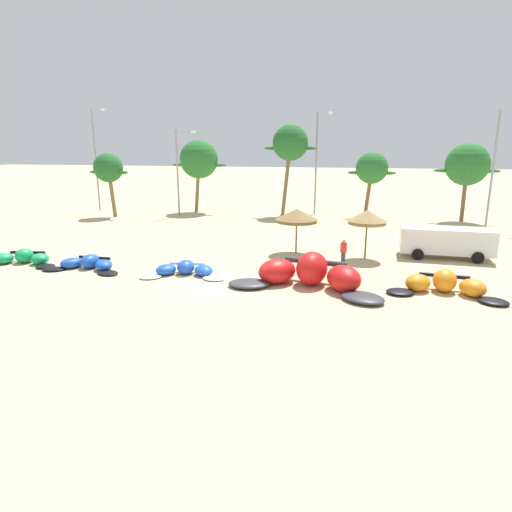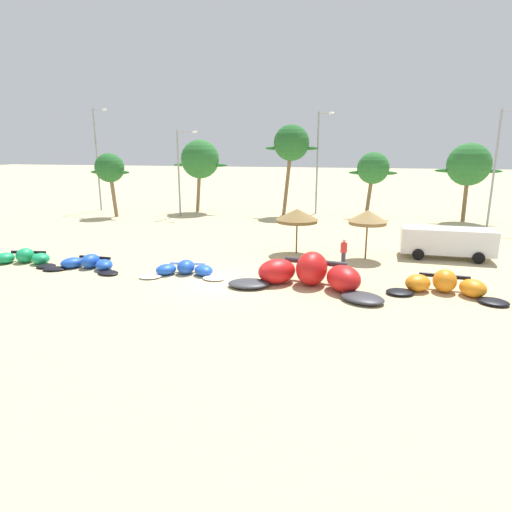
# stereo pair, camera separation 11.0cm
# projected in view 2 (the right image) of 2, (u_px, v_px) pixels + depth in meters

# --- Properties ---
(ground_plane) EXTENTS (260.00, 260.00, 0.00)m
(ground_plane) POSITION_uv_depth(u_px,v_px,m) (223.00, 283.00, 21.63)
(ground_plane) COLOR #C6B284
(kite_far_left) EXTENTS (4.83, 2.64, 0.86)m
(kite_far_left) POSITION_uv_depth(u_px,v_px,m) (23.00, 258.00, 25.27)
(kite_far_left) COLOR black
(kite_far_left) RESTS_ON ground
(kite_left) EXTENTS (4.80, 2.20, 0.78)m
(kite_left) POSITION_uv_depth(u_px,v_px,m) (88.00, 264.00, 24.19)
(kite_left) COLOR black
(kite_left) RESTS_ON ground
(kite_left_of_center) EXTENTS (4.68, 2.50, 0.75)m
(kite_left_of_center) POSITION_uv_depth(u_px,v_px,m) (185.00, 270.00, 23.03)
(kite_left_of_center) COLOR white
(kite_left_of_center) RESTS_ON ground
(kite_center) EXTENTS (7.75, 4.16, 1.64)m
(kite_center) POSITION_uv_depth(u_px,v_px,m) (309.00, 274.00, 20.98)
(kite_center) COLOR #333338
(kite_center) RESTS_ON ground
(kite_right_of_center) EXTENTS (5.39, 2.73, 1.06)m
(kite_right_of_center) POSITION_uv_depth(u_px,v_px,m) (445.00, 285.00, 20.06)
(kite_right_of_center) COLOR black
(kite_right_of_center) RESTS_ON ground
(beach_umbrella_near_van) EXTENTS (2.69, 2.69, 2.86)m
(beach_umbrella_near_van) POSITION_uv_depth(u_px,v_px,m) (297.00, 216.00, 27.22)
(beach_umbrella_near_van) COLOR brown
(beach_umbrella_near_van) RESTS_ON ground
(beach_umbrella_middle) EXTENTS (2.33, 2.33, 3.00)m
(beach_umbrella_middle) POSITION_uv_depth(u_px,v_px,m) (368.00, 217.00, 25.80)
(beach_umbrella_middle) COLOR brown
(beach_umbrella_middle) RESTS_ON ground
(parked_van) EXTENTS (5.39, 2.32, 1.84)m
(parked_van) POSITION_uv_depth(u_px,v_px,m) (445.00, 240.00, 26.44)
(parked_van) COLOR white
(parked_van) RESTS_ON ground
(person_near_kites) EXTENTS (0.36, 0.24, 1.62)m
(person_near_kites) POSITION_uv_depth(u_px,v_px,m) (344.00, 253.00, 24.44)
(person_near_kites) COLOR #383842
(person_near_kites) RESTS_ON ground
(palm_leftmost) EXTENTS (4.15, 2.77, 6.09)m
(palm_leftmost) POSITION_uv_depth(u_px,v_px,m) (110.00, 169.00, 41.54)
(palm_leftmost) COLOR #7F6647
(palm_leftmost) RESTS_ON ground
(palm_left) EXTENTS (5.86, 3.91, 7.37)m
(palm_left) POSITION_uv_depth(u_px,v_px,m) (200.00, 160.00, 44.42)
(palm_left) COLOR #7F6647
(palm_left) RESTS_ON ground
(palm_left_of_gap) EXTENTS (5.17, 3.45, 8.75)m
(palm_left_of_gap) POSITION_uv_depth(u_px,v_px,m) (291.00, 144.00, 41.88)
(palm_left_of_gap) COLOR brown
(palm_left_of_gap) RESTS_ON ground
(palm_center_left) EXTENTS (4.53, 3.02, 6.20)m
(palm_center_left) POSITION_uv_depth(u_px,v_px,m) (373.00, 169.00, 41.34)
(palm_center_left) COLOR brown
(palm_center_left) RESTS_ON ground
(palm_center_right) EXTENTS (5.66, 3.77, 7.00)m
(palm_center_right) POSITION_uv_depth(u_px,v_px,m) (469.00, 165.00, 38.64)
(palm_center_right) COLOR brown
(palm_center_right) RESTS_ON ground
(lamppost_west) EXTENTS (1.70, 0.24, 10.48)m
(lamppost_west) POSITION_uv_depth(u_px,v_px,m) (98.00, 155.00, 45.54)
(lamppost_west) COLOR gray
(lamppost_west) RESTS_ON ground
(lamppost_west_center) EXTENTS (2.13, 0.24, 8.16)m
(lamppost_west_center) POSITION_uv_depth(u_px,v_px,m) (180.00, 168.00, 41.81)
(lamppost_west_center) COLOR gray
(lamppost_west_center) RESTS_ON ground
(lamppost_east_center) EXTENTS (1.57, 0.24, 9.96)m
(lamppost_east_center) POSITION_uv_depth(u_px,v_px,m) (318.00, 159.00, 43.10)
(lamppost_east_center) COLOR gray
(lamppost_east_center) RESTS_ON ground
(lamppost_east) EXTENTS (2.01, 0.24, 9.54)m
(lamppost_east) POSITION_uv_depth(u_px,v_px,m) (497.00, 163.00, 35.18)
(lamppost_east) COLOR gray
(lamppost_east) RESTS_ON ground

